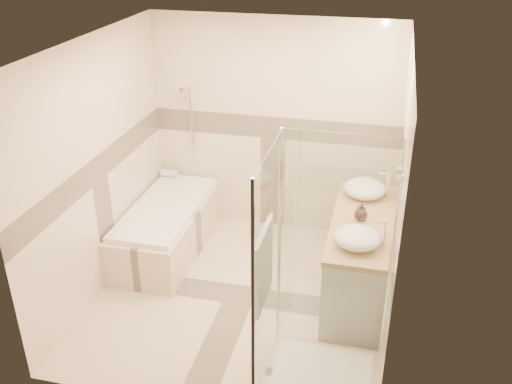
% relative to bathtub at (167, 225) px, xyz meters
% --- Properties ---
extents(room, '(2.82, 3.02, 2.52)m').
position_rel_bathtub_xyz_m(room, '(1.08, -0.64, 0.95)').
color(room, '#C5B39D').
rests_on(room, ground).
extents(bathtub, '(0.75, 1.70, 0.56)m').
position_rel_bathtub_xyz_m(bathtub, '(0.00, 0.00, 0.00)').
color(bathtub, beige).
rests_on(bathtub, ground).
extents(vanity, '(0.58, 1.62, 0.85)m').
position_rel_bathtub_xyz_m(vanity, '(2.15, -0.35, 0.12)').
color(vanity, silver).
rests_on(vanity, ground).
extents(shower_enclosure, '(0.96, 0.93, 2.04)m').
position_rel_bathtub_xyz_m(shower_enclosure, '(1.86, -1.62, 0.20)').
color(shower_enclosure, beige).
rests_on(shower_enclosure, ground).
extents(vessel_sink_near, '(0.43, 0.43, 0.17)m').
position_rel_bathtub_xyz_m(vessel_sink_near, '(2.13, 0.16, 0.63)').
color(vessel_sink_near, white).
rests_on(vessel_sink_near, vanity).
extents(vessel_sink_far, '(0.41, 0.41, 0.16)m').
position_rel_bathtub_xyz_m(vessel_sink_far, '(2.13, -0.83, 0.63)').
color(vessel_sink_far, white).
rests_on(vessel_sink_far, vanity).
extents(faucet_near, '(0.12, 0.03, 0.29)m').
position_rel_bathtub_xyz_m(faucet_near, '(2.35, 0.16, 0.71)').
color(faucet_near, silver).
rests_on(faucet_near, vanity).
extents(faucet_far, '(0.11, 0.03, 0.28)m').
position_rel_bathtub_xyz_m(faucet_far, '(2.35, -0.83, 0.70)').
color(faucet_far, silver).
rests_on(faucet_far, vanity).
extents(amenity_bottle_a, '(0.08, 0.08, 0.16)m').
position_rel_bathtub_xyz_m(amenity_bottle_a, '(2.13, -0.32, 0.62)').
color(amenity_bottle_a, black).
rests_on(amenity_bottle_a, vanity).
extents(amenity_bottle_b, '(0.13, 0.13, 0.16)m').
position_rel_bathtub_xyz_m(amenity_bottle_b, '(2.13, -0.35, 0.62)').
color(amenity_bottle_b, black).
rests_on(amenity_bottle_b, vanity).
extents(folded_towels, '(0.18, 0.26, 0.08)m').
position_rel_bathtub_xyz_m(folded_towels, '(2.13, 0.35, 0.58)').
color(folded_towels, silver).
rests_on(folded_towels, vanity).
extents(rolled_towel, '(0.20, 0.09, 0.09)m').
position_rel_bathtub_xyz_m(rolled_towel, '(-0.23, 0.71, 0.30)').
color(rolled_towel, silver).
rests_on(rolled_towel, bathtub).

